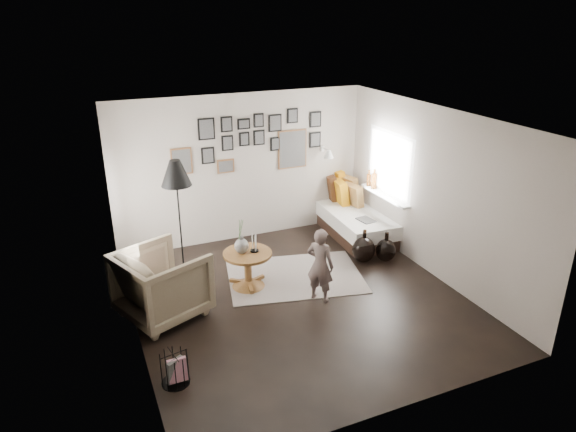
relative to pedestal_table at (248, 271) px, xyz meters
name	(u,v)px	position (x,y,z in m)	size (l,w,h in m)	color
ground	(299,299)	(0.54, -0.63, -0.26)	(4.80, 4.80, 0.00)	black
wall_back	(242,168)	(0.54, 1.77, 1.04)	(4.50, 4.50, 0.00)	#ACA296
wall_front	(404,302)	(0.54, -3.03, 1.04)	(4.50, 4.50, 0.00)	#ACA296
wall_left	(127,244)	(-1.71, -0.63, 1.04)	(4.80, 4.80, 0.00)	#ACA296
wall_right	(435,193)	(2.79, -0.63, 1.04)	(4.80, 4.80, 0.00)	#ACA296
ceiling	(300,119)	(0.54, -0.63, 2.34)	(4.80, 4.80, 0.00)	white
door_left	(119,226)	(-1.69, 0.57, 0.79)	(0.00, 2.14, 2.14)	white
window_right	(380,190)	(2.72, 0.71, 0.67)	(0.15, 1.32, 1.30)	white
gallery_wall	(257,142)	(0.83, 1.75, 1.48)	(2.74, 0.03, 1.08)	brown
wall_sconce	(328,154)	(2.09, 1.50, 1.20)	(0.18, 0.36, 0.16)	white
rug	(295,276)	(0.77, 0.00, -0.26)	(2.05, 1.44, 0.01)	silver
pedestal_table	(248,271)	(0.00, 0.00, 0.00)	(0.72, 0.72, 0.57)	brown
vase	(241,243)	(-0.08, 0.02, 0.46)	(0.21, 0.21, 0.52)	black
candles	(254,243)	(0.11, 0.00, 0.44)	(0.12, 0.12, 0.27)	black
daybed	(349,215)	(2.42, 1.22, 0.06)	(1.01, 2.18, 1.03)	black
magazine_on_daybed	(366,220)	(2.37, 0.56, 0.22)	(0.23, 0.32, 0.02)	black
armchair	(162,284)	(-1.30, -0.26, 0.21)	(1.01, 1.04, 0.95)	#72644D
armchair_cushion	(164,281)	(-1.27, -0.21, 0.22)	(0.43, 0.43, 0.11)	silver
floor_lamp	(176,178)	(-0.82, 0.66, 1.37)	(0.44, 0.44, 1.89)	black
magazine_basket	(175,369)	(-1.46, -1.70, -0.08)	(0.36, 0.36, 0.38)	black
demijohn_large	(364,250)	(2.01, 0.03, -0.04)	(0.38, 0.38, 0.57)	black
demijohn_small	(386,250)	(2.36, -0.09, -0.07)	(0.33, 0.33, 0.51)	black
child	(320,265)	(0.81, -0.76, 0.29)	(0.40, 0.26, 1.11)	#685552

